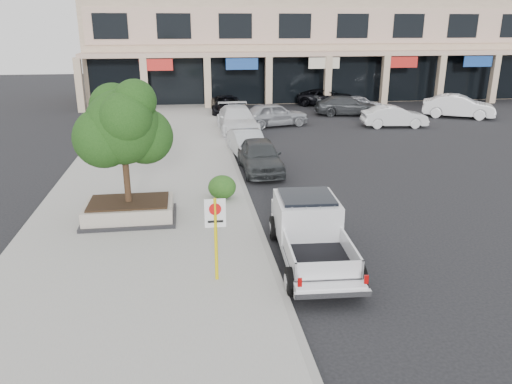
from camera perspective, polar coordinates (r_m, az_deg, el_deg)
The scene contains 19 objects.
ground at distance 16.06m, azimuth 6.57°, elevation -6.04°, with size 120.00×120.00×0.00m, color black.
sidewalk at distance 21.21m, azimuth -12.12°, elevation 0.11°, with size 8.00×52.00×0.15m, color gray.
curb at distance 21.27m, azimuth -1.46°, elevation 0.59°, with size 0.20×52.00×0.15m, color gray.
strip_mall at distance 49.49m, azimuth 6.08°, elevation 16.37°, with size 40.55×12.43×9.50m.
planter at distance 18.03m, azimuth -14.26°, elevation -2.05°, with size 3.20×2.20×0.68m.
planter_tree at distance 17.38m, azimuth -14.54°, elevation 7.25°, with size 2.90×2.55×4.00m.
no_parking_sign at distance 13.06m, azimuth -4.64°, elevation -4.14°, with size 0.55×0.09×2.30m.
hedge at distance 19.54m, azimuth -3.89°, elevation 0.56°, with size 1.10×0.99×0.94m, color #154814.
pickup_truck at distance 14.63m, azimuth 6.45°, elevation -4.86°, with size 2.04×5.52×1.74m, color silver, non-canonical shape.
curb_car_a at distance 23.60m, azimuth 0.46°, elevation 4.17°, with size 1.81×4.49×1.53m, color #2E3133.
curb_car_b at distance 26.28m, azimuth -0.96°, elevation 5.52°, with size 1.46×4.20×1.38m, color #A6AAAE.
curb_car_c at distance 32.29m, azimuth -2.16°, elevation 8.24°, with size 2.32×5.71×1.66m, color silver.
curb_car_d at distance 39.47m, azimuth -3.45°, elevation 9.92°, with size 2.24×4.86×1.35m, color black.
lot_car_a at distance 34.40m, azimuth 2.04°, elevation 8.86°, with size 1.91×4.74×1.62m, color #9C9EA4.
lot_car_b at distance 35.40m, azimuth 15.53°, elevation 8.33°, with size 1.52×4.35×1.43m, color silver.
lot_car_c at distance 39.38m, azimuth 10.37°, elevation 9.69°, with size 2.01×4.94×1.43m, color #303235.
lot_car_d at distance 43.67m, azimuth 8.18°, elevation 10.65°, with size 2.34×5.07×1.41m, color black.
lot_car_e at distance 40.26m, azimuth 11.52°, elevation 9.82°, with size 1.70×4.22×1.44m, color #AEAFB6.
lot_car_f at distance 40.55m, azimuth 22.13°, elevation 9.06°, with size 1.78×5.09×1.68m, color silver.
Camera 1 is at (-3.83, -14.09, 6.69)m, focal length 35.00 mm.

